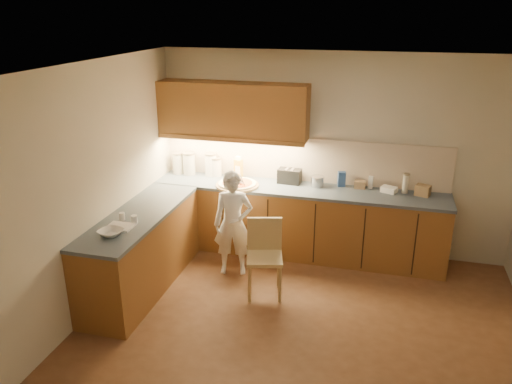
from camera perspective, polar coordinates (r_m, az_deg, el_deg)
room at (r=4.51m, az=5.93°, el=2.01°), size 4.54×4.50×2.62m
l_counter at (r=6.27m, az=-0.98°, el=-4.37°), size 3.77×2.62×0.92m
backsplash at (r=6.57m, az=5.36°, el=3.69°), size 3.75×0.02×0.58m
upper_cabinets at (r=6.47m, az=-2.68°, el=9.32°), size 1.95×0.36×0.73m
pizza_on_board at (r=6.43m, az=-2.13°, el=0.88°), size 0.56×0.56×0.22m
child at (r=6.00m, az=-2.62°, el=-3.64°), size 0.53×0.41×1.29m
wooden_chair at (r=5.65m, az=0.98°, el=-6.81°), size 0.48×0.48×0.87m
mixing_bowl at (r=5.26m, az=-16.24°, el=-4.48°), size 0.30×0.30×0.06m
canister_a at (r=6.97m, az=-8.92°, el=3.29°), size 0.15×0.15×0.30m
canister_b at (r=6.90m, az=-7.66°, el=3.27°), size 0.18×0.18×0.31m
canister_c at (r=6.83m, az=-5.18°, el=3.19°), size 0.17×0.17×0.32m
canister_d at (r=6.81m, az=-4.59°, el=2.92°), size 0.16×0.16×0.26m
oil_jug at (r=6.69m, az=-2.02°, el=2.73°), size 0.12×0.11×0.31m
toaster at (r=6.53m, az=3.85°, el=1.82°), size 0.31×0.19×0.19m
steel_pot at (r=6.45m, az=7.01°, el=1.23°), size 0.18×0.18×0.14m
blue_box at (r=6.48m, az=9.76°, el=1.46°), size 0.11×0.09×0.20m
card_box_a at (r=6.47m, az=11.78°, el=0.84°), size 0.14×0.10×0.10m
white_bottle at (r=6.49m, az=12.97°, el=1.09°), size 0.06×0.06×0.16m
flat_pack at (r=6.42m, az=14.95°, el=0.27°), size 0.22×0.19×0.07m
tall_jar at (r=6.42m, az=16.73°, el=0.97°), size 0.08×0.08×0.25m
card_box_b at (r=6.42m, az=18.53°, el=0.17°), size 0.20×0.18×0.13m
dough_cloth at (r=5.42m, az=-15.27°, el=-3.85°), size 0.28×0.22×0.02m
spice_jar_a at (r=5.60m, az=-15.06°, el=-2.69°), size 0.07×0.07×0.08m
spice_jar_b at (r=5.47m, az=-13.75°, el=-3.07°), size 0.07×0.07×0.09m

